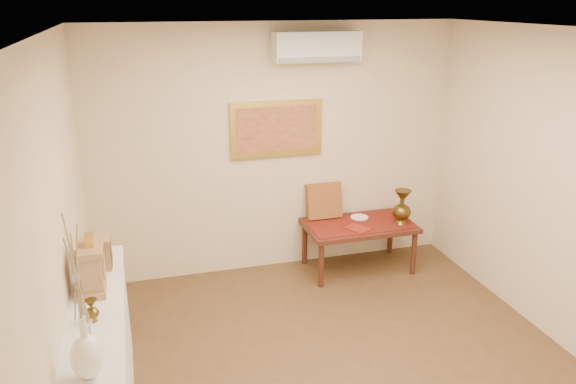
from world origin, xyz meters
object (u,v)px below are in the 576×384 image
object	(u,v)px
white_vase	(80,301)
wooden_chest	(101,252)
display_ledge	(103,372)
low_table	(359,229)
mantel_clock	(93,267)
brass_urn_tall	(402,203)

from	to	relation	value
white_vase	wooden_chest	xyz separation A→B (m)	(0.03, 1.36, -0.34)
display_ledge	low_table	world-z (taller)	display_ledge
display_ledge	low_table	distance (m)	3.27
white_vase	wooden_chest	world-z (taller)	white_vase
white_vase	mantel_clock	world-z (taller)	white_vase
brass_urn_tall	display_ledge	xyz separation A→B (m)	(-3.11, -1.75, -0.30)
wooden_chest	low_table	size ratio (longest dim) A/B	0.20
brass_urn_tall	display_ledge	size ratio (longest dim) A/B	0.23
white_vase	display_ledge	xyz separation A→B (m)	(-0.00, 0.72, -0.95)
display_ledge	wooden_chest	xyz separation A→B (m)	(0.03, 0.64, 0.61)
display_ledge	wooden_chest	distance (m)	0.88
mantel_clock	display_ledge	bearing A→B (deg)	-88.78
mantel_clock	low_table	world-z (taller)	mantel_clock
display_ledge	low_table	xyz separation A→B (m)	(2.67, 1.88, -0.01)
white_vase	brass_urn_tall	distance (m)	4.02
white_vase	mantel_clock	distance (m)	1.05
low_table	wooden_chest	bearing A→B (deg)	-154.83
white_vase	wooden_chest	bearing A→B (deg)	88.79
brass_urn_tall	display_ledge	world-z (taller)	brass_urn_tall
mantel_clock	low_table	bearing A→B (deg)	30.68
mantel_clock	white_vase	bearing A→B (deg)	-89.50
brass_urn_tall	mantel_clock	xyz separation A→B (m)	(-3.12, -1.46, 0.36)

